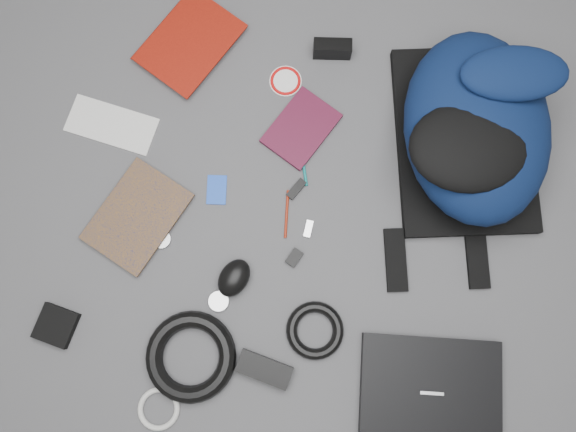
% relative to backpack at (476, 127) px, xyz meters
% --- Properties ---
extents(ground, '(4.00, 4.00, 0.00)m').
position_rel_backpack_xyz_m(ground, '(-0.38, -0.30, -0.11)').
color(ground, '#4F4F51').
rests_on(ground, ground).
extents(backpack, '(0.50, 0.61, 0.22)m').
position_rel_backpack_xyz_m(backpack, '(0.00, 0.00, 0.00)').
color(backpack, black).
rests_on(backpack, ground).
extents(laptop, '(0.37, 0.31, 0.03)m').
position_rel_backpack_xyz_m(laptop, '(0.05, -0.62, -0.09)').
color(laptop, black).
rests_on(laptop, ground).
extents(textbook_red, '(0.27, 0.31, 0.03)m').
position_rel_backpack_xyz_m(textbook_red, '(-0.83, 0.11, -0.10)').
color(textbook_red, maroon).
rests_on(textbook_red, ground).
extents(comic_book, '(0.24, 0.29, 0.02)m').
position_rel_backpack_xyz_m(comic_book, '(-0.82, -0.37, -0.10)').
color(comic_book, '#A66B0B').
rests_on(comic_book, ground).
extents(envelope, '(0.23, 0.11, 0.00)m').
position_rel_backpack_xyz_m(envelope, '(-0.87, -0.19, -0.11)').
color(envelope, silver).
rests_on(envelope, ground).
extents(dvd_case, '(0.19, 0.22, 0.01)m').
position_rel_backpack_xyz_m(dvd_case, '(-0.40, -0.08, -0.10)').
color(dvd_case, '#3D0B1E').
rests_on(dvd_case, ground).
extents(compact_camera, '(0.10, 0.06, 0.05)m').
position_rel_backpack_xyz_m(compact_camera, '(-0.38, 0.14, -0.08)').
color(compact_camera, black).
rests_on(compact_camera, ground).
extents(sticker_disc, '(0.10, 0.10, 0.00)m').
position_rel_backpack_xyz_m(sticker_disc, '(-0.47, 0.04, -0.11)').
color(sticker_disc, white).
rests_on(sticker_disc, ground).
extents(pen_teal, '(0.06, 0.12, 0.01)m').
position_rel_backpack_xyz_m(pen_teal, '(-0.38, -0.16, -0.11)').
color(pen_teal, '#0C7271').
rests_on(pen_teal, ground).
extents(pen_red, '(0.03, 0.12, 0.01)m').
position_rel_backpack_xyz_m(pen_red, '(-0.38, -0.30, -0.11)').
color(pen_red, maroon).
rests_on(pen_red, ground).
extents(id_badge, '(0.06, 0.08, 0.00)m').
position_rel_backpack_xyz_m(id_badge, '(-0.57, -0.28, -0.11)').
color(id_badge, blue).
rests_on(id_badge, ground).
extents(usb_black, '(0.04, 0.06, 0.01)m').
position_rel_backpack_xyz_m(usb_black, '(-0.37, -0.23, -0.10)').
color(usb_black, black).
rests_on(usb_black, ground).
extents(usb_silver, '(0.02, 0.04, 0.01)m').
position_rel_backpack_xyz_m(usb_silver, '(-0.32, -0.32, -0.11)').
color(usb_silver, '#BEBEC0').
rests_on(usb_silver, ground).
extents(key_fob, '(0.04, 0.05, 0.01)m').
position_rel_backpack_xyz_m(key_fob, '(-0.33, -0.40, -0.10)').
color(key_fob, black).
rests_on(key_fob, ground).
extents(mouse, '(0.09, 0.11, 0.05)m').
position_rel_backpack_xyz_m(mouse, '(-0.46, -0.48, -0.08)').
color(mouse, black).
rests_on(mouse, ground).
extents(headphone_left, '(0.06, 0.06, 0.01)m').
position_rel_backpack_xyz_m(headphone_left, '(-0.66, -0.44, -0.10)').
color(headphone_left, '#A7A7A9').
rests_on(headphone_left, ground).
extents(headphone_right, '(0.05, 0.05, 0.01)m').
position_rel_backpack_xyz_m(headphone_right, '(-0.48, -0.55, -0.10)').
color(headphone_right, '#AAABAC').
rests_on(headphone_right, ground).
extents(cable_coil, '(0.15, 0.15, 0.03)m').
position_rel_backpack_xyz_m(cable_coil, '(-0.24, -0.55, -0.10)').
color(cable_coil, black).
rests_on(cable_coil, ground).
extents(power_brick, '(0.13, 0.07, 0.03)m').
position_rel_backpack_xyz_m(power_brick, '(-0.33, -0.67, -0.09)').
color(power_brick, black).
rests_on(power_brick, ground).
extents(power_cord_coil, '(0.23, 0.23, 0.04)m').
position_rel_backpack_xyz_m(power_cord_coil, '(-0.51, -0.69, -0.09)').
color(power_cord_coil, black).
rests_on(power_cord_coil, ground).
extents(pouch, '(0.09, 0.09, 0.02)m').
position_rel_backpack_xyz_m(pouch, '(-0.84, -0.70, -0.10)').
color(pouch, black).
rests_on(pouch, ground).
extents(white_cable_coil, '(0.13, 0.13, 0.01)m').
position_rel_backpack_xyz_m(white_cable_coil, '(-0.55, -0.82, -0.10)').
color(white_cable_coil, silver).
rests_on(white_cable_coil, ground).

